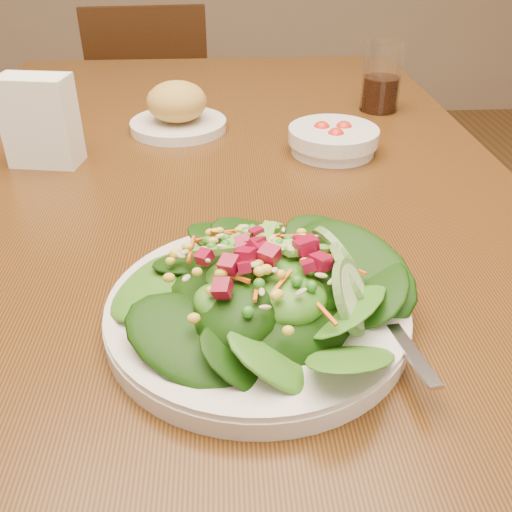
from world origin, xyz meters
The scene contains 8 objects.
ground_plane centered at (0.00, 0.00, 0.00)m, with size 5.00×5.00×0.00m, color brown.
dining_table centered at (0.00, 0.00, 0.65)m, with size 0.90×1.40×0.75m.
chair_far centered at (-0.20, 1.13, 0.44)m, with size 0.41×0.41×0.82m.
salad_plate centered at (0.06, -0.34, 0.78)m, with size 0.29×0.29×0.08m.
bread_plate centered at (-0.05, 0.20, 0.78)m, with size 0.17×0.17×0.08m.
tomato_bowl centered at (0.20, 0.08, 0.77)m, with size 0.14×0.14×0.05m.
drinking_glass centered at (0.32, 0.28, 0.80)m, with size 0.07×0.07×0.12m.
napkin_holder centered at (-0.24, 0.06, 0.82)m, with size 0.11×0.07×0.13m.
Camera 1 is at (0.03, -0.76, 1.10)m, focal length 40.00 mm.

